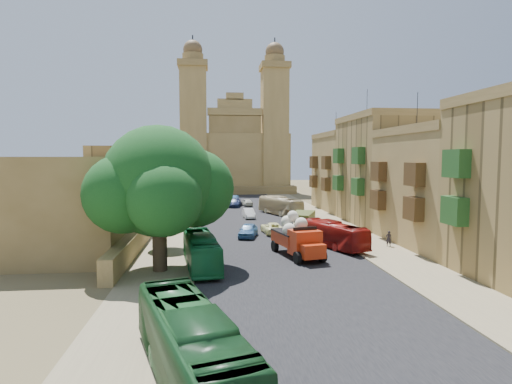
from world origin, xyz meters
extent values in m
plane|color=brown|center=(0.00, 0.00, 0.00)|extent=(260.00, 260.00, 0.00)
cube|color=black|center=(0.00, 30.00, 0.01)|extent=(14.00, 140.00, 0.01)
cube|color=#7F7153|center=(9.50, 30.00, 0.01)|extent=(5.00, 140.00, 0.01)
cube|color=#7F7153|center=(-9.50, 30.00, 0.01)|extent=(5.00, 140.00, 0.01)
cube|color=#7F7153|center=(7.00, 30.00, 0.06)|extent=(0.25, 140.00, 0.12)
cube|color=#7F7153|center=(-7.00, 30.00, 0.06)|extent=(0.25, 140.00, 0.12)
cube|color=#225120|center=(11.55, 0.92, 4.56)|extent=(0.90, 2.20, 2.00)
cube|color=#225120|center=(11.55, 0.92, 7.92)|extent=(0.90, 2.20, 2.00)
cube|color=olive|center=(16.00, 11.00, 5.25)|extent=(8.00, 14.00, 10.50)
cube|color=brown|center=(16.00, 11.00, 10.90)|extent=(8.20, 14.00, 0.80)
cylinder|color=black|center=(15.00, 13.80, 13.10)|extent=(0.06, 0.06, 3.60)
cube|color=#463017|center=(11.55, 7.08, 3.99)|extent=(0.90, 2.20, 2.00)
cube|color=#463017|center=(11.55, 14.92, 3.99)|extent=(0.90, 2.20, 2.00)
cube|color=#463017|center=(11.55, 7.08, 6.93)|extent=(0.90, 2.20, 2.00)
cube|color=#463017|center=(11.55, 14.92, 6.93)|extent=(0.90, 2.20, 2.00)
cube|color=olive|center=(16.00, 25.00, 6.50)|extent=(8.00, 14.00, 13.00)
cube|color=brown|center=(16.00, 25.00, 13.40)|extent=(8.20, 14.00, 0.80)
cylinder|color=black|center=(15.00, 27.80, 15.60)|extent=(0.06, 0.06, 3.60)
cube|color=#225120|center=(11.55, 21.08, 4.94)|extent=(0.90, 2.20, 2.00)
cube|color=#225120|center=(11.55, 28.92, 4.94)|extent=(0.90, 2.20, 2.00)
cube|color=#225120|center=(11.55, 21.08, 8.58)|extent=(0.90, 2.20, 2.00)
cube|color=#225120|center=(11.55, 28.92, 8.58)|extent=(0.90, 2.20, 2.00)
cube|color=olive|center=(16.00, 39.00, 5.75)|extent=(8.00, 14.00, 11.50)
cube|color=brown|center=(16.00, 39.00, 11.90)|extent=(8.20, 14.00, 0.80)
cylinder|color=black|center=(15.00, 41.80, 14.10)|extent=(0.06, 0.06, 3.60)
cube|color=#463017|center=(11.55, 35.08, 4.37)|extent=(0.90, 2.20, 2.00)
cube|color=#463017|center=(11.55, 42.92, 4.37)|extent=(0.90, 2.20, 2.00)
cube|color=#463017|center=(11.55, 35.08, 7.59)|extent=(0.90, 2.20, 2.00)
cube|color=#463017|center=(11.55, 42.92, 7.59)|extent=(0.90, 2.20, 2.00)
cube|color=olive|center=(-12.50, 20.00, 0.90)|extent=(1.00, 40.00, 1.80)
cube|color=brown|center=(-18.00, 18.00, 4.20)|extent=(10.00, 28.00, 8.40)
cube|color=olive|center=(-18.00, 44.00, 5.00)|extent=(10.00, 22.00, 10.00)
cube|color=olive|center=(0.00, 81.00, 7.00)|extent=(26.00, 20.00, 14.00)
cube|color=brown|center=(0.00, 70.50, 0.90)|extent=(28.00, 4.00, 1.80)
cube|color=brown|center=(0.00, 72.20, 10.00)|extent=(12.00, 2.00, 16.00)
cube|color=olive|center=(0.00, 72.20, 18.90)|extent=(12.60, 2.40, 1.60)
cube|color=olive|center=(0.00, 72.20, 20.60)|extent=(8.00, 2.00, 2.40)
cube|color=olive|center=(0.00, 72.20, 22.40)|extent=(4.00, 2.00, 1.60)
cube|color=olive|center=(-9.50, 73.50, 14.50)|extent=(6.00, 6.00, 29.00)
cube|color=brown|center=(-9.50, 73.50, 29.60)|extent=(6.80, 6.80, 1.40)
cylinder|color=brown|center=(-9.50, 73.50, 31.20)|extent=(4.80, 4.80, 1.80)
sphere|color=brown|center=(-9.50, 73.50, 33.00)|extent=(4.40, 4.40, 4.40)
cylinder|color=black|center=(-9.50, 73.50, 35.40)|extent=(0.28, 0.28, 1.80)
cube|color=olive|center=(9.50, 73.50, 14.50)|extent=(6.00, 6.00, 29.00)
cube|color=brown|center=(9.50, 73.50, 29.60)|extent=(6.80, 6.80, 1.40)
cylinder|color=brown|center=(9.50, 73.50, 31.20)|extent=(4.80, 4.80, 1.80)
sphere|color=brown|center=(9.50, 73.50, 33.00)|extent=(4.40, 4.40, 4.40)
cylinder|color=black|center=(9.50, 73.50, 35.40)|extent=(0.28, 0.28, 1.80)
cylinder|color=#382A1C|center=(-9.50, 4.00, 2.04)|extent=(1.07, 1.07, 4.07)
sphere|color=#0F3814|center=(-9.50, 4.00, 6.64)|extent=(8.14, 8.14, 8.14)
sphere|color=#0F3814|center=(-6.93, 5.29, 6.00)|extent=(6.00, 6.00, 6.00)
sphere|color=#0F3814|center=(-11.86, 3.04, 5.78)|extent=(5.57, 5.57, 5.57)
sphere|color=#0F3814|center=(-8.86, 1.43, 5.57)|extent=(5.14, 5.14, 5.14)
sphere|color=#0F3814|center=(-10.68, 6.36, 7.50)|extent=(4.71, 4.71, 4.71)
cylinder|color=#382A1C|center=(-10.00, 12.00, 1.26)|extent=(0.44, 0.44, 2.53)
sphere|color=#0F3814|center=(-10.00, 12.00, 3.82)|extent=(3.68, 3.68, 3.68)
cylinder|color=#382A1C|center=(-10.00, 24.00, 1.10)|extent=(0.44, 0.44, 2.19)
sphere|color=#0F3814|center=(-10.00, 24.00, 3.31)|extent=(3.19, 3.19, 3.19)
cylinder|color=#382A1C|center=(-10.00, 36.00, 1.20)|extent=(0.44, 0.44, 2.41)
sphere|color=#0F3814|center=(-10.00, 36.00, 3.63)|extent=(3.50, 3.50, 3.50)
cylinder|color=#382A1C|center=(-10.00, 48.00, 0.97)|extent=(0.44, 0.44, 1.93)
sphere|color=#0F3814|center=(-10.00, 48.00, 2.92)|extent=(2.81, 2.81, 2.81)
cube|color=red|center=(1.28, 8.45, 1.37)|extent=(3.23, 4.39, 0.99)
cube|color=black|center=(1.28, 8.45, 1.92)|extent=(3.30, 4.46, 0.13)
cube|color=red|center=(1.85, 5.99, 1.48)|extent=(2.66, 2.33, 1.98)
cube|color=red|center=(2.14, 4.71, 1.04)|extent=(2.11, 1.70, 1.10)
cube|color=black|center=(1.85, 5.99, 2.25)|extent=(2.06, 0.57, 0.99)
cylinder|color=black|center=(1.00, 4.79, 0.49)|extent=(0.59, 1.05, 0.99)
cylinder|color=black|center=(3.14, 5.28, 0.49)|extent=(0.59, 1.05, 0.99)
cylinder|color=black|center=(-0.08, 9.49, 0.49)|extent=(0.59, 1.05, 0.99)
cylinder|color=black|center=(2.06, 9.98, 0.49)|extent=(0.59, 1.05, 0.99)
sphere|color=beige|center=(0.90, 7.69, 2.19)|extent=(1.21, 1.21, 1.21)
sphere|color=beige|center=(1.89, 8.26, 2.19)|extent=(1.21, 1.21, 1.21)
sphere|color=beige|center=(1.14, 9.10, 2.19)|extent=(1.21, 1.21, 1.21)
sphere|color=beige|center=(0.83, 8.46, 2.80)|extent=(1.10, 1.10, 1.10)
sphere|color=beige|center=(1.88, 7.58, 2.74)|extent=(1.10, 1.10, 1.10)
sphere|color=beige|center=(1.31, 8.35, 3.29)|extent=(0.99, 0.99, 0.99)
cube|color=#48511E|center=(4.73, 20.00, 1.04)|extent=(3.93, 5.49, 2.08)
cylinder|color=black|center=(3.15, 18.75, 0.42)|extent=(0.62, 0.90, 0.83)
cylinder|color=black|center=(4.98, 18.00, 0.42)|extent=(0.62, 0.90, 0.83)
cylinder|color=black|center=(4.47, 22.00, 0.42)|extent=(0.62, 0.90, 0.83)
cylinder|color=black|center=(6.30, 21.25, 0.42)|extent=(0.62, 0.90, 0.83)
imported|color=#194922|center=(-6.50, -12.37, 1.43)|extent=(5.27, 10.51, 2.86)
imported|color=#156733|center=(-6.50, 4.68, 1.27)|extent=(3.23, 9.32, 2.54)
imported|color=maroon|center=(5.54, 10.79, 1.20)|extent=(4.88, 8.76, 2.39)
imported|color=tan|center=(4.37, 33.66, 1.33)|extent=(5.49, 9.73, 2.66)
imported|color=teal|center=(-1.84, 16.56, 0.72)|extent=(2.66, 4.52, 1.44)
imported|color=white|center=(-0.50, 30.74, 0.65)|extent=(1.64, 4.03, 1.30)
imported|color=#F8F6B0|center=(1.00, 18.49, 0.61)|extent=(2.37, 4.56, 1.23)
imported|color=navy|center=(-1.61, 44.39, 0.68)|extent=(2.81, 5.00, 1.37)
imported|color=beige|center=(0.50, 45.58, 0.62)|extent=(2.09, 3.84, 1.24)
imported|color=teal|center=(-1.31, 52.33, 0.62)|extent=(2.05, 3.95, 1.24)
imported|color=black|center=(10.90, 10.49, 0.74)|extent=(0.62, 0.49, 1.48)
imported|color=#292B30|center=(7.50, 13.65, 0.75)|extent=(0.61, 0.95, 1.50)
camera|label=1|loc=(-5.75, -27.64, 8.33)|focal=30.00mm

